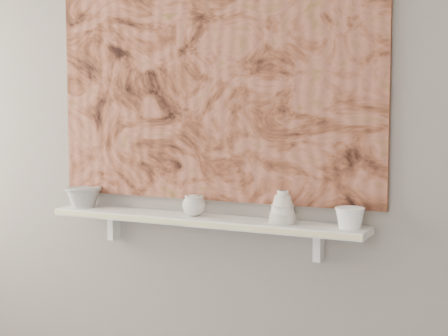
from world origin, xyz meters
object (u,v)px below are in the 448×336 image
Objects in this scene: painting at (209,70)px; bowl_white at (350,218)px; bell_vessel at (283,207)px; shelf at (201,220)px; bowl_grey at (83,197)px; cup_cream at (194,205)px.

painting is 13.50× the size of bowl_white.
bowl_white is (0.27, 0.00, -0.02)m from bell_vessel.
bowl_grey reaches higher than shelf.
bowl_grey is (-0.61, -0.08, -0.56)m from painting.
bowl_grey is at bearing 180.00° from shelf.
painting is 11.66× the size of bell_vessel.
painting is 0.57m from cup_cream.
bowl_white is (0.63, -0.08, -0.57)m from painting.
bowl_white is at bearing 0.00° from bell_vessel.
painting is 0.85m from bowl_white.
bowl_grey is 1.24m from bowl_white.
bell_vessel is 0.27m from bowl_white.
shelf is 12.60× the size of bowl_white.
painting is at bearing 90.00° from shelf.
cup_cream is 0.66m from bowl_white.
painting reaches higher than shelf.
painting is 0.66m from bell_vessel.
painting is at bearing 167.50° from bell_vessel.
shelf is 0.63m from bowl_white.
painting reaches higher than bowl_grey.
bowl_grey is 1.49× the size of bowl_white.
bowl_grey is 1.29× the size of bell_vessel.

